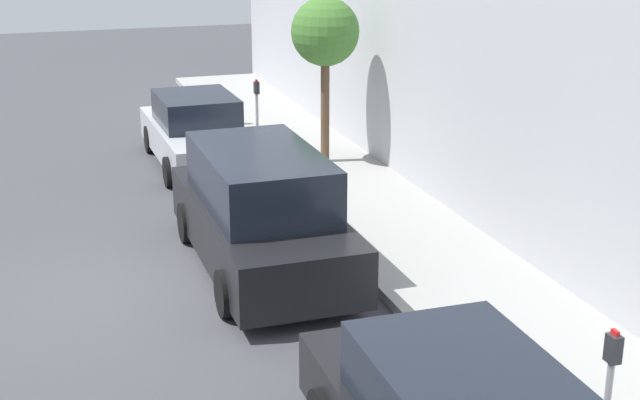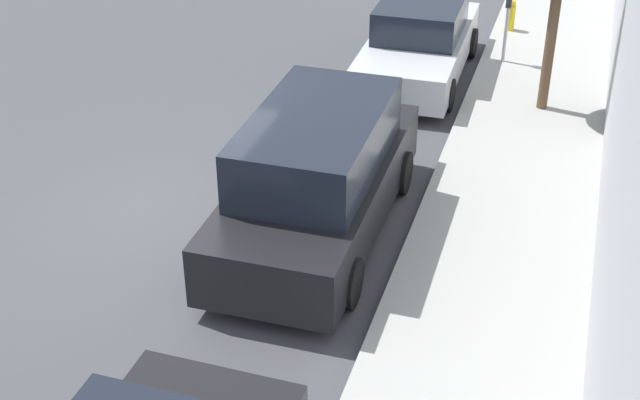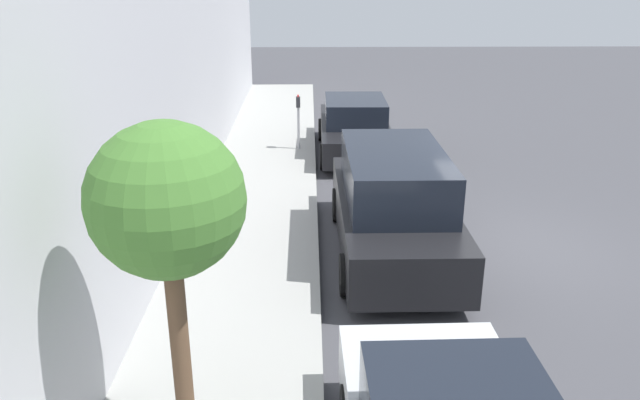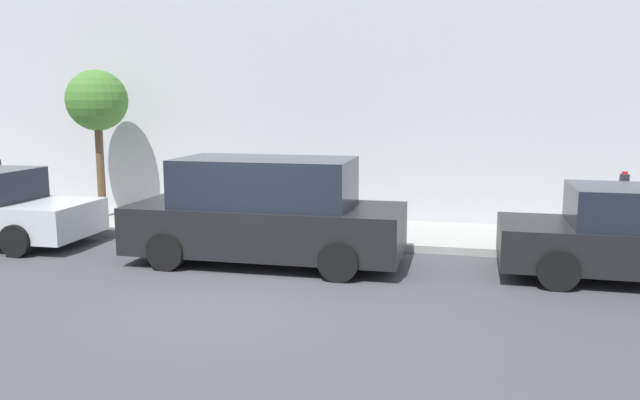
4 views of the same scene
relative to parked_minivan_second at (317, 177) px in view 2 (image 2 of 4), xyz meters
name	(u,v)px [view 2 (image 2 of 4)]	position (x,y,z in m)	size (l,w,h in m)	color
ground_plane	(177,213)	(-2.18, -0.12, -0.92)	(60.00, 60.00, 0.00)	#424247
sidewalk	(495,262)	(2.59, -0.12, -0.85)	(2.55, 32.00, 0.15)	#9E9E99
parked_minivan_second	(317,177)	(0.00, 0.00, 0.00)	(2.02, 4.91, 1.90)	black
parked_sedan_third	(419,42)	(0.19, 6.13, -0.20)	(1.92, 4.54, 1.54)	#B7BABF
parking_meter_far	(507,19)	(1.77, 7.09, 0.13)	(0.11, 0.15, 1.47)	#ADADB2
fire_hydrant	(511,15)	(1.67, 9.01, -0.43)	(0.20, 0.20, 0.69)	gold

